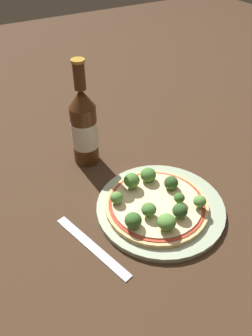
{
  "coord_description": "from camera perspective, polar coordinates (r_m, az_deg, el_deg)",
  "views": [
    {
      "loc": [
        -0.32,
        -0.37,
        0.51
      ],
      "look_at": [
        -0.04,
        0.09,
        0.06
      ],
      "focal_mm": 35.0,
      "sensor_mm": 36.0,
      "label": 1
    }
  ],
  "objects": [
    {
      "name": "ground_plane",
      "position": [
        0.7,
        6.76,
        -6.79
      ],
      "size": [
        3.0,
        3.0,
        0.0
      ],
      "primitive_type": "plane",
      "color": "#3D2819"
    },
    {
      "name": "plate",
      "position": [
        0.69,
        6.08,
        -6.92
      ],
      "size": [
        0.27,
        0.27,
        0.01
      ],
      "color": "#A3B293",
      "rests_on": "ground_plane"
    },
    {
      "name": "pizza",
      "position": [
        0.68,
        5.54,
        -6.6
      ],
      "size": [
        0.21,
        0.21,
        0.01
      ],
      "color": "tan",
      "rests_on": "plate"
    },
    {
      "name": "broccoli_floret_0",
      "position": [
        0.64,
        9.38,
        -7.36
      ],
      "size": [
        0.03,
        0.03,
        0.03
      ],
      "color": "#7A9E5B",
      "rests_on": "pizza"
    },
    {
      "name": "broccoli_floret_1",
      "position": [
        0.64,
        4.0,
        -7.24
      ],
      "size": [
        0.03,
        0.03,
        0.03
      ],
      "color": "#7A9E5B",
      "rests_on": "pizza"
    },
    {
      "name": "broccoli_floret_2",
      "position": [
        0.7,
        7.87,
        -2.59
      ],
      "size": [
        0.03,
        0.03,
        0.03
      ],
      "color": "#7A9E5B",
      "rests_on": "pizza"
    },
    {
      "name": "broccoli_floret_3",
      "position": [
        0.71,
        3.63,
        -1.29
      ],
      "size": [
        0.03,
        0.03,
        0.03
      ],
      "color": "#7A9E5B",
      "rests_on": "pizza"
    },
    {
      "name": "broccoli_floret_4",
      "position": [
        0.66,
        -1.66,
        -5.17
      ],
      "size": [
        0.03,
        0.03,
        0.03
      ],
      "color": "#7A9E5B",
      "rests_on": "pizza"
    },
    {
      "name": "broccoli_floret_5",
      "position": [
        0.67,
        12.71,
        -5.68
      ],
      "size": [
        0.03,
        0.03,
        0.03
      ],
      "color": "#7A9E5B",
      "rests_on": "pizza"
    },
    {
      "name": "broccoli_floret_6",
      "position": [
        0.69,
        0.99,
        -2.18
      ],
      "size": [
        0.03,
        0.03,
        0.04
      ],
      "color": "#7A9E5B",
      "rests_on": "pizza"
    },
    {
      "name": "broccoli_floret_7",
      "position": [
        0.62,
        7.08,
        -9.3
      ],
      "size": [
        0.04,
        0.04,
        0.03
      ],
      "color": "#7A9E5B",
      "rests_on": "pizza"
    },
    {
      "name": "broccoli_floret_8",
      "position": [
        0.67,
        9.26,
        -5.16
      ],
      "size": [
        0.02,
        0.02,
        0.02
      ],
      "color": "#7A9E5B",
      "rests_on": "pizza"
    },
    {
      "name": "broccoli_floret_9",
      "position": [
        0.62,
        1.25,
        -9.1
      ],
      "size": [
        0.03,
        0.03,
        0.03
      ],
      "color": "#7A9E5B",
      "rests_on": "pizza"
    },
    {
      "name": "beer_bottle",
      "position": [
        0.77,
        -7.32,
        7.14
      ],
      "size": [
        0.06,
        0.06,
        0.26
      ],
      "color": "#472814",
      "rests_on": "ground_plane"
    },
    {
      "name": "fork",
      "position": [
        0.63,
        -5.95,
        -13.38
      ],
      "size": [
        0.07,
        0.19,
        0.0
      ],
      "rotation": [
        0.0,
        0.0,
        1.83
      ],
      "color": "#B2B2B7",
      "rests_on": "ground_plane"
    }
  ]
}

